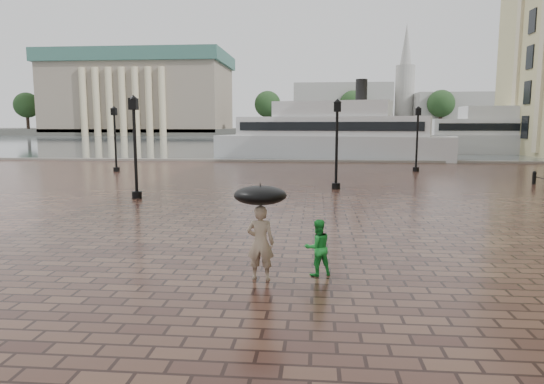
{
  "coord_description": "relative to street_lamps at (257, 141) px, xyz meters",
  "views": [
    {
      "loc": [
        1.96,
        -10.8,
        3.25
      ],
      "look_at": [
        0.76,
        2.45,
        1.4
      ],
      "focal_mm": 32.0,
      "sensor_mm": 36.0,
      "label": 1
    }
  ],
  "objects": [
    {
      "name": "ground",
      "position": [
        1.5,
        -17.5,
        -2.33
      ],
      "size": [
        300.0,
        300.0,
        0.0
      ],
      "primitive_type": "plane",
      "color": "#381F19",
      "rests_on": "ground"
    },
    {
      "name": "harbour_water",
      "position": [
        1.5,
        74.5,
        -2.33
      ],
      "size": [
        240.0,
        240.0,
        0.0
      ],
      "primitive_type": "plane",
      "color": "#404A4E",
      "rests_on": "ground"
    },
    {
      "name": "quay_edge",
      "position": [
        1.5,
        14.5,
        -2.33
      ],
      "size": [
        80.0,
        0.6,
        0.3
      ],
      "primitive_type": "cube",
      "color": "slate",
      "rests_on": "ground"
    },
    {
      "name": "far_shore",
      "position": [
        1.5,
        142.5,
        -1.33
      ],
      "size": [
        300.0,
        60.0,
        2.0
      ],
      "primitive_type": "cube",
      "color": "#4C4C47",
      "rests_on": "ground"
    },
    {
      "name": "museum",
      "position": [
        -53.5,
        127.11,
        11.58
      ],
      "size": [
        57.0,
        32.5,
        26.0
      ],
      "color": "gray",
      "rests_on": "ground"
    },
    {
      "name": "distant_skyline",
      "position": [
        49.64,
        132.5,
        7.13
      ],
      "size": [
        102.5,
        22.0,
        33.0
      ],
      "color": "#9E9C96",
      "rests_on": "ground"
    },
    {
      "name": "far_trees",
      "position": [
        1.5,
        120.5,
        7.09
      ],
      "size": [
        188.0,
        8.0,
        13.5
      ],
      "color": "#2D2119",
      "rests_on": "ground"
    },
    {
      "name": "street_lamps",
      "position": [
        0.0,
        0.0,
        0.0
      ],
      "size": [
        21.44,
        14.44,
        4.4
      ],
      "color": "black",
      "rests_on": "ground"
    },
    {
      "name": "adult_pedestrian",
      "position": [
        2.32,
        -18.46,
        -1.53
      ],
      "size": [
        0.61,
        0.42,
        1.6
      ],
      "primitive_type": "imported",
      "rotation": [
        0.0,
        0.0,
        3.07
      ],
      "color": "tan",
      "rests_on": "ground"
    },
    {
      "name": "child_pedestrian",
      "position": [
        3.52,
        -18.04,
        -1.71
      ],
      "size": [
        0.74,
        0.67,
        1.23
      ],
      "primitive_type": "imported",
      "rotation": [
        0.0,
        0.0,
        3.56
      ],
      "color": "green",
      "rests_on": "ground"
    },
    {
      "name": "ferry_near",
      "position": [
        5.02,
        19.5,
        -0.07
      ],
      "size": [
        23.56,
        11.05,
        7.51
      ],
      "rotation": [
        0.0,
        0.0,
        -0.25
      ],
      "color": "beige",
      "rests_on": "ground"
    },
    {
      "name": "ferry_far",
      "position": [
        25.43,
        29.18,
        -0.13
      ],
      "size": [
        22.32,
        5.7,
        7.29
      ],
      "rotation": [
        0.0,
        0.0,
        -0.02
      ],
      "color": "beige",
      "rests_on": "ground"
    },
    {
      "name": "umbrella",
      "position": [
        2.32,
        -18.46,
        -0.52
      ],
      "size": [
        1.1,
        1.1,
        1.12
      ],
      "color": "black",
      "rests_on": "ground"
    }
  ]
}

